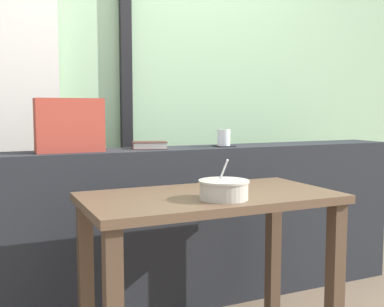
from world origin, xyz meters
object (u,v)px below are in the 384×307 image
(breakfast_table, at_px, (210,225))
(soup_bowl, at_px, (224,190))
(coaster_square, at_px, (224,146))
(juice_glass, at_px, (224,138))
(closed_book, at_px, (149,145))
(throw_pillow, at_px, (69,125))

(breakfast_table, relative_size, soup_bowl, 5.28)
(coaster_square, distance_m, juice_glass, 0.04)
(breakfast_table, xyz_separation_m, closed_book, (-0.06, 0.60, 0.30))
(closed_book, xyz_separation_m, throw_pillow, (-0.42, -0.03, 0.11))
(coaster_square, relative_size, throw_pillow, 0.31)
(closed_book, bearing_deg, breakfast_table, -84.56)
(coaster_square, bearing_deg, throw_pillow, 178.65)
(soup_bowl, bearing_deg, coaster_square, 61.77)
(throw_pillow, bearing_deg, soup_bowl, -56.21)
(breakfast_table, height_order, juice_glass, juice_glass)
(coaster_square, relative_size, soup_bowl, 0.50)
(breakfast_table, relative_size, juice_glass, 11.64)
(breakfast_table, distance_m, throw_pillow, 0.85)
(juice_glass, relative_size, soup_bowl, 0.45)
(breakfast_table, distance_m, juice_glass, 0.74)
(soup_bowl, bearing_deg, closed_book, 94.19)
(breakfast_table, bearing_deg, closed_book, 95.44)
(breakfast_table, xyz_separation_m, juice_glass, (0.36, 0.56, 0.33))
(breakfast_table, relative_size, closed_book, 4.92)
(coaster_square, xyz_separation_m, closed_book, (-0.42, 0.05, 0.02))
(breakfast_table, xyz_separation_m, soup_bowl, (-0.00, -0.13, 0.17))
(coaster_square, height_order, throw_pillow, throw_pillow)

